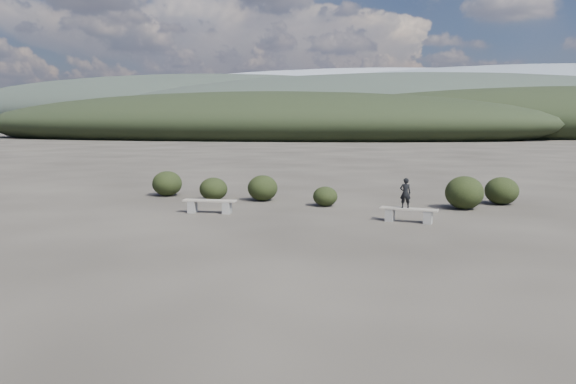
# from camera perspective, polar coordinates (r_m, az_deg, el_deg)

# --- Properties ---
(ground) EXTENTS (1200.00, 1200.00, 0.00)m
(ground) POSITION_cam_1_polar(r_m,az_deg,el_deg) (13.78, -0.12, -6.41)
(ground) COLOR #2D2923
(ground) RESTS_ON ground
(bench_left) EXTENTS (1.92, 0.45, 0.48)m
(bench_left) POSITION_cam_1_polar(r_m,az_deg,el_deg) (20.07, -7.97, -1.33)
(bench_left) COLOR slate
(bench_left) RESTS_ON ground
(bench_right) EXTENTS (1.88, 0.74, 0.46)m
(bench_right) POSITION_cam_1_polar(r_m,az_deg,el_deg) (18.51, 12.16, -2.18)
(bench_right) COLOR slate
(bench_right) RESTS_ON ground
(seated_person) EXTENTS (0.39, 0.29, 0.98)m
(seated_person) POSITION_cam_1_polar(r_m,az_deg,el_deg) (18.43, 11.83, -0.10)
(seated_person) COLOR black
(seated_person) RESTS_ON bench_right
(shrub_a) EXTENTS (1.15, 1.15, 0.94)m
(shrub_a) POSITION_cam_1_polar(r_m,az_deg,el_deg) (23.27, -7.58, 0.31)
(shrub_a) COLOR black
(shrub_a) RESTS_ON ground
(shrub_b) EXTENTS (1.23, 1.23, 1.05)m
(shrub_b) POSITION_cam_1_polar(r_m,az_deg,el_deg) (22.97, -2.59, 0.41)
(shrub_b) COLOR black
(shrub_b) RESTS_ON ground
(shrub_c) EXTENTS (0.95, 0.95, 0.76)m
(shrub_c) POSITION_cam_1_polar(r_m,az_deg,el_deg) (21.55, 3.80, -0.44)
(shrub_c) COLOR black
(shrub_c) RESTS_ON ground
(shrub_d) EXTENTS (1.41, 1.41, 1.23)m
(shrub_d) POSITION_cam_1_polar(r_m,az_deg,el_deg) (21.77, 17.48, -0.06)
(shrub_d) COLOR black
(shrub_d) RESTS_ON ground
(shrub_e) EXTENTS (1.29, 1.29, 1.08)m
(shrub_e) POSITION_cam_1_polar(r_m,az_deg,el_deg) (23.48, 20.89, 0.12)
(shrub_e) COLOR black
(shrub_e) RESTS_ON ground
(shrub_f) EXTENTS (1.29, 1.29, 1.09)m
(shrub_f) POSITION_cam_1_polar(r_m,az_deg,el_deg) (25.00, -12.18, 0.85)
(shrub_f) COLOR black
(shrub_f) RESTS_ON ground
(mountain_ridges) EXTENTS (500.00, 400.00, 56.00)m
(mountain_ridges) POSITION_cam_1_polar(r_m,az_deg,el_deg) (352.41, 9.84, 8.35)
(mountain_ridges) COLOR black
(mountain_ridges) RESTS_ON ground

